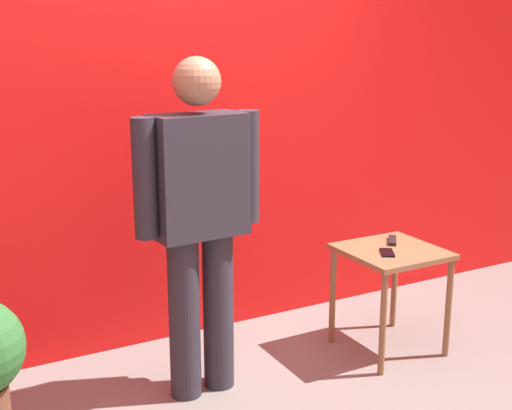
% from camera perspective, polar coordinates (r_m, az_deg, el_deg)
% --- Properties ---
extents(back_wall_red, '(6.30, 0.12, 3.15)m').
position_cam_1_polar(back_wall_red, '(3.97, -6.32, 10.88)').
color(back_wall_red, red).
rests_on(back_wall_red, ground_plane).
extents(standing_person, '(0.67, 0.26, 1.70)m').
position_cam_1_polar(standing_person, '(3.31, -4.80, -0.64)').
color(standing_person, '#2D2D38').
rests_on(standing_person, ground_plane).
extents(side_table, '(0.53, 0.53, 0.61)m').
position_cam_1_polar(side_table, '(3.96, 11.31, -4.98)').
color(side_table, olive).
rests_on(side_table, ground_plane).
extents(cell_phone, '(0.14, 0.16, 0.01)m').
position_cam_1_polar(cell_phone, '(3.84, 11.00, -3.96)').
color(cell_phone, black).
rests_on(cell_phone, side_table).
extents(tv_remote, '(0.14, 0.16, 0.02)m').
position_cam_1_polar(tv_remote, '(4.05, 11.42, -2.94)').
color(tv_remote, black).
rests_on(tv_remote, side_table).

